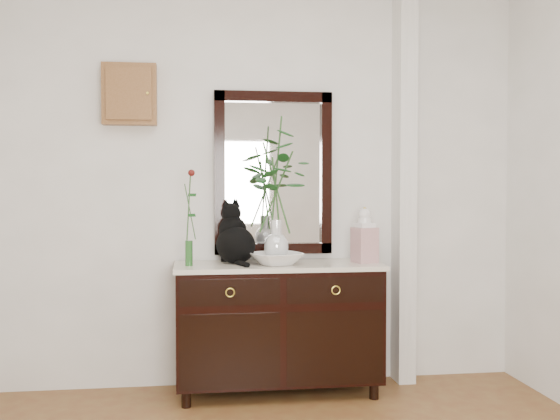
{
  "coord_description": "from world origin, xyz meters",
  "views": [
    {
      "loc": [
        -0.46,
        -2.45,
        1.34
      ],
      "look_at": [
        0.1,
        1.63,
        1.2
      ],
      "focal_mm": 42.0,
      "sensor_mm": 36.0,
      "label": 1
    }
  ],
  "objects": [
    {
      "name": "pilaster",
      "position": [
        1.0,
        1.9,
        1.35
      ],
      "size": [
        0.12,
        0.2,
        2.7
      ],
      "primitive_type": "cube",
      "color": "white",
      "rests_on": "ground"
    },
    {
      "name": "wall_mirror",
      "position": [
        0.1,
        1.97,
        1.44
      ],
      "size": [
        0.8,
        0.06,
        1.1
      ],
      "color": "black",
      "rests_on": "wall_back"
    },
    {
      "name": "bud_vase_rose",
      "position": [
        -0.47,
        1.68,
        1.16
      ],
      "size": [
        0.09,
        0.09,
        0.61
      ],
      "primitive_type": null,
      "rotation": [
        0.0,
        0.0,
        0.2
      ],
      "color": "#275E25",
      "rests_on": "sideboard"
    },
    {
      "name": "lotus_bowl",
      "position": [
        0.08,
        1.66,
        0.89
      ],
      "size": [
        0.41,
        0.41,
        0.08
      ],
      "primitive_type": "imported",
      "rotation": [
        0.0,
        0.0,
        0.37
      ],
      "color": "white",
      "rests_on": "sideboard"
    },
    {
      "name": "sideboard",
      "position": [
        0.1,
        1.73,
        0.47
      ],
      "size": [
        1.33,
        0.52,
        0.82
      ],
      "color": "black",
      "rests_on": "ground"
    },
    {
      "name": "cat",
      "position": [
        -0.17,
        1.79,
        1.05
      ],
      "size": [
        0.37,
        0.41,
        0.4
      ],
      "primitive_type": null,
      "rotation": [
        0.0,
        0.0,
        0.3
      ],
      "color": "black",
      "rests_on": "sideboard"
    },
    {
      "name": "ginger_jar",
      "position": [
        0.67,
        1.71,
        1.03
      ],
      "size": [
        0.17,
        0.17,
        0.37
      ],
      "primitive_type": null,
      "rotation": [
        0.0,
        0.0,
        0.29
      ],
      "color": "white",
      "rests_on": "sideboard"
    },
    {
      "name": "key_cabinet",
      "position": [
        -0.85,
        1.94,
        1.95
      ],
      "size": [
        0.35,
        0.1,
        0.4
      ],
      "primitive_type": "cube",
      "color": "brown",
      "rests_on": "wall_back"
    },
    {
      "name": "wall_back",
      "position": [
        0.0,
        1.98,
        1.35
      ],
      "size": [
        3.6,
        0.04,
        2.7
      ],
      "primitive_type": "cube",
      "color": "white",
      "rests_on": "ground"
    },
    {
      "name": "vase_branches",
      "position": [
        0.08,
        1.66,
        1.34
      ],
      "size": [
        0.56,
        0.56,
        0.93
      ],
      "primitive_type": null,
      "rotation": [
        0.0,
        0.0,
        -0.32
      ],
      "color": "silver",
      "rests_on": "lotus_bowl"
    }
  ]
}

